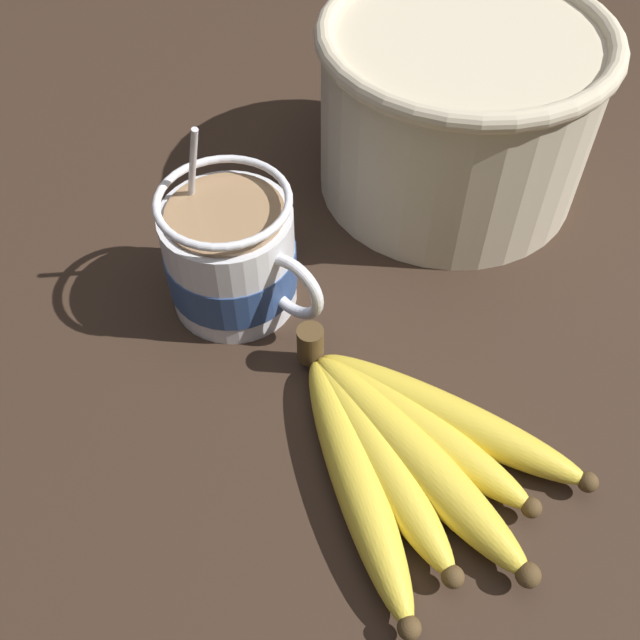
# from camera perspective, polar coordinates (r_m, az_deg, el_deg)

# --- Properties ---
(table) EXTENTS (1.35, 1.35, 0.04)m
(table) POSITION_cam_1_polar(r_m,az_deg,el_deg) (0.57, 2.08, -2.70)
(table) COLOR #332319
(table) RESTS_ON ground
(coffee_mug) EXTENTS (0.14, 0.10, 0.16)m
(coffee_mug) POSITION_cam_1_polar(r_m,az_deg,el_deg) (0.55, -7.07, 5.00)
(coffee_mug) COLOR silver
(coffee_mug) RESTS_ON table
(banana_bunch) EXTENTS (0.22, 0.17, 0.04)m
(banana_bunch) POSITION_cam_1_polar(r_m,az_deg,el_deg) (0.49, 6.65, -10.12)
(banana_bunch) COLOR #4C381E
(banana_bunch) RESTS_ON table
(woven_basket) EXTENTS (0.25, 0.25, 0.15)m
(woven_basket) POSITION_cam_1_polar(r_m,az_deg,el_deg) (0.65, 10.86, 16.39)
(woven_basket) COLOR beige
(woven_basket) RESTS_ON table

